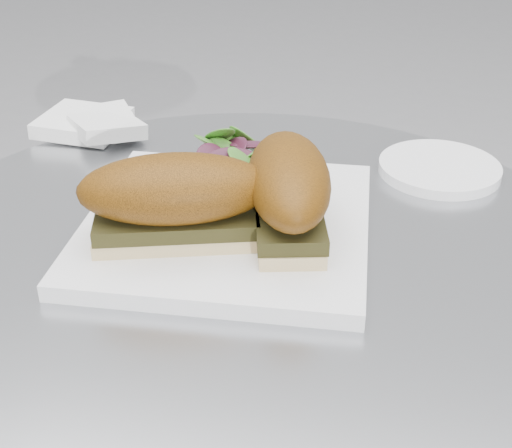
{
  "coord_description": "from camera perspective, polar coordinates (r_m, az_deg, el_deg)",
  "views": [
    {
      "loc": [
        0.12,
        -0.52,
        1.08
      ],
      "look_at": [
        0.01,
        0.0,
        0.77
      ],
      "focal_mm": 50.0,
      "sensor_mm": 36.0,
      "label": 1
    }
  ],
  "objects": [
    {
      "name": "sandwich_right",
      "position": [
        0.63,
        2.61,
        2.92
      ],
      "size": [
        0.11,
        0.17,
        0.08
      ],
      "rotation": [
        0.0,
        0.0,
        -1.33
      ],
      "color": "#CEBB80",
      "rests_on": "plate"
    },
    {
      "name": "salad",
      "position": [
        0.73,
        -2.44,
        5.4
      ],
      "size": [
        0.12,
        0.12,
        0.05
      ],
      "primitive_type": null,
      "color": "#51822A",
      "rests_on": "plate"
    },
    {
      "name": "plate",
      "position": [
        0.68,
        -2.33,
        -0.08
      ],
      "size": [
        0.28,
        0.28,
        0.02
      ],
      "primitive_type": "cube",
      "rotation": [
        0.0,
        0.0,
        0.06
      ],
      "color": "white",
      "rests_on": "table"
    },
    {
      "name": "saucer",
      "position": [
        0.81,
        14.46,
        4.34
      ],
      "size": [
        0.13,
        0.13,
        0.01
      ],
      "primitive_type": "cylinder",
      "color": "white",
      "rests_on": "table"
    },
    {
      "name": "napkin",
      "position": [
        0.9,
        -12.73,
        7.46
      ],
      "size": [
        0.16,
        0.16,
        0.02
      ],
      "primitive_type": null,
      "rotation": [
        0.0,
        0.0,
        -0.33
      ],
      "color": "white",
      "rests_on": "table"
    },
    {
      "name": "sandwich_left",
      "position": [
        0.62,
        -6.47,
        2.1
      ],
      "size": [
        0.18,
        0.12,
        0.08
      ],
      "rotation": [
        0.0,
        0.0,
        0.29
      ],
      "color": "#CEBB80",
      "rests_on": "plate"
    }
  ]
}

